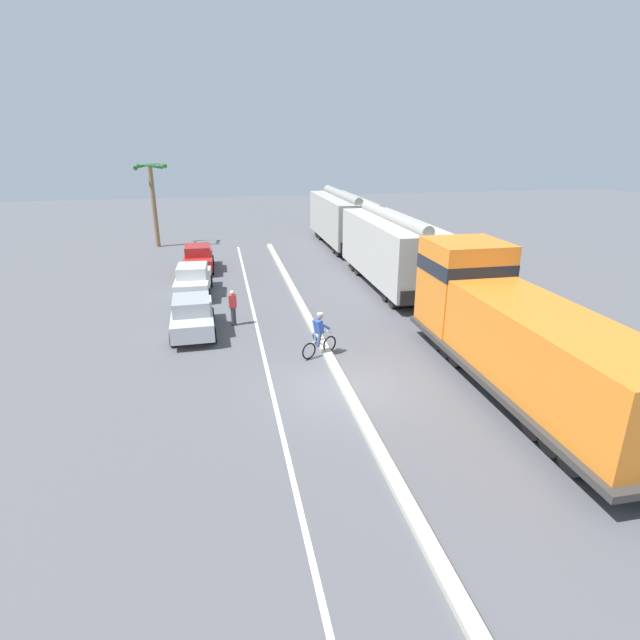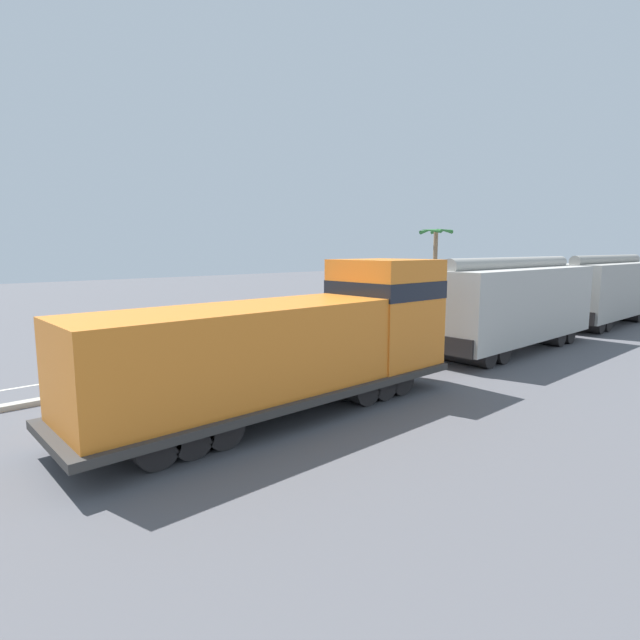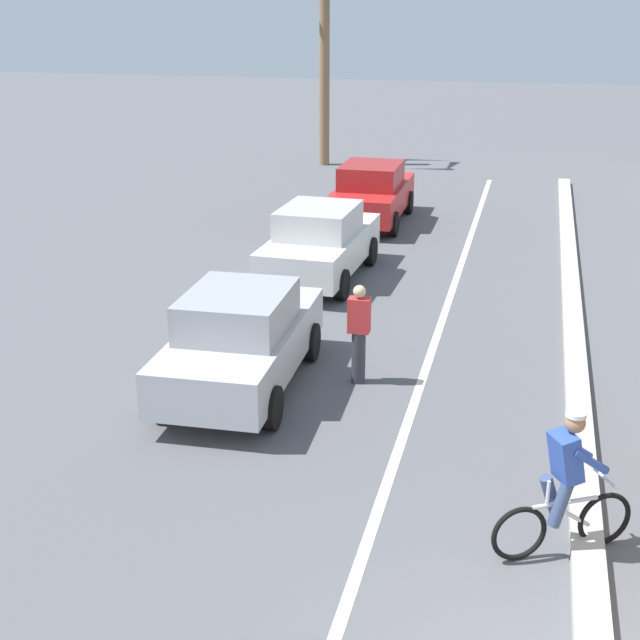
% 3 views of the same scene
% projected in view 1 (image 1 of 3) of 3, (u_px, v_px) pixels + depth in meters
% --- Properties ---
extents(ground_plane, '(120.00, 120.00, 0.00)m').
position_uv_depth(ground_plane, '(344.00, 387.00, 16.75)').
color(ground_plane, '#56565B').
extents(median_curb, '(0.36, 36.00, 0.16)m').
position_uv_depth(median_curb, '(311.00, 324.00, 22.25)').
color(median_curb, '#B2AD9E').
rests_on(median_curb, ground).
extents(lane_stripe, '(0.14, 36.00, 0.01)m').
position_uv_depth(lane_stripe, '(258.00, 329.00, 21.82)').
color(lane_stripe, silver).
rests_on(lane_stripe, ground).
extents(locomotive, '(3.10, 11.61, 4.20)m').
position_uv_depth(locomotive, '(511.00, 333.00, 16.49)').
color(locomotive, orange).
rests_on(locomotive, ground).
extents(hopper_car_lead, '(2.90, 10.60, 4.18)m').
position_uv_depth(hopper_car_lead, '(391.00, 250.00, 27.59)').
color(hopper_car_lead, '#B1AEA6').
rests_on(hopper_car_lead, ground).
extents(hopper_car_middle, '(2.90, 10.60, 4.18)m').
position_uv_depth(hopper_car_middle, '(341.00, 219.00, 38.27)').
color(hopper_car_middle, '#A19E97').
rests_on(hopper_car_middle, ground).
extents(parked_car_silver, '(1.94, 4.25, 1.62)m').
position_uv_depth(parked_car_silver, '(192.00, 315.00, 21.15)').
color(parked_car_silver, '#B7BABF').
rests_on(parked_car_silver, ground).
extents(parked_car_white, '(1.96, 4.26, 1.62)m').
position_uv_depth(parked_car_white, '(193.00, 279.00, 26.51)').
color(parked_car_white, silver).
rests_on(parked_car_white, ground).
extents(parked_car_red, '(1.84, 4.20, 1.62)m').
position_uv_depth(parked_car_red, '(198.00, 258.00, 31.36)').
color(parked_car_red, red).
rests_on(parked_car_red, ground).
extents(cyclist, '(1.52, 0.90, 1.71)m').
position_uv_depth(cyclist, '(319.00, 336.00, 18.93)').
color(cyclist, black).
rests_on(cyclist, ground).
extents(palm_tree_near, '(2.29, 2.35, 6.34)m').
position_uv_depth(palm_tree_near, '(152.00, 187.00, 37.11)').
color(palm_tree_near, '#846647').
rests_on(palm_tree_near, ground).
extents(pedestrian_by_cars, '(0.34, 0.22, 1.62)m').
position_uv_depth(pedestrian_by_cars, '(233.00, 307.00, 22.04)').
color(pedestrian_by_cars, '#33333D').
rests_on(pedestrian_by_cars, ground).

